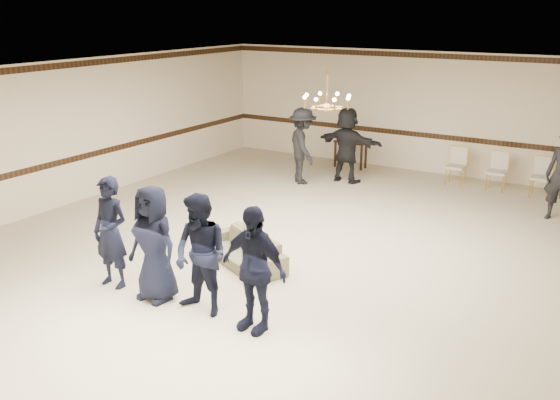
{
  "coord_description": "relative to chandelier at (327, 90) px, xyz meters",
  "views": [
    {
      "loc": [
        5.13,
        -9.04,
        4.32
      ],
      "look_at": [
        -0.08,
        -0.5,
        1.18
      ],
      "focal_mm": 39.93,
      "sensor_mm": 36.0,
      "label": 1
    }
  ],
  "objects": [
    {
      "name": "room",
      "position": [
        0.0,
        -1.0,
        -1.28
      ],
      "size": [
        12.01,
        14.01,
        3.21
      ],
      "color": "beige",
      "rests_on": "ground"
    },
    {
      "name": "chair_rail",
      "position": [
        0.0,
        5.99,
        -1.88
      ],
      "size": [
        12.0,
        0.02,
        0.14
      ],
      "primitive_type": "cube",
      "color": "#331E0F",
      "rests_on": "wall_back"
    },
    {
      "name": "crown_molding",
      "position": [
        0.0,
        5.99,
        0.21
      ],
      "size": [
        12.0,
        0.02,
        0.14
      ],
      "primitive_type": "cube",
      "color": "#331E0F",
      "rests_on": "wall_back"
    },
    {
      "name": "chandelier",
      "position": [
        0.0,
        0.0,
        0.0
      ],
      "size": [
        0.94,
        0.94,
        0.89
      ],
      "primitive_type": null,
      "color": "#B48239",
      "rests_on": "ceiling"
    },
    {
      "name": "boy_a",
      "position": [
        -1.93,
        -3.59,
        -1.97
      ],
      "size": [
        0.66,
        0.44,
        1.8
      ],
      "primitive_type": "imported",
      "rotation": [
        0.0,
        0.0,
        0.01
      ],
      "color": "black",
      "rests_on": "floor"
    },
    {
      "name": "boy_b",
      "position": [
        -1.03,
        -3.59,
        -1.97
      ],
      "size": [
        0.92,
        0.64,
        1.8
      ],
      "primitive_type": "imported",
      "rotation": [
        0.0,
        0.0,
        -0.08
      ],
      "color": "black",
      "rests_on": "floor"
    },
    {
      "name": "boy_c",
      "position": [
        -0.13,
        -3.59,
        -1.97
      ],
      "size": [
        0.94,
        0.76,
        1.8
      ],
      "primitive_type": "imported",
      "rotation": [
        0.0,
        0.0,
        -0.1
      ],
      "color": "black",
      "rests_on": "floor"
    },
    {
      "name": "boy_d",
      "position": [
        0.77,
        -3.59,
        -1.97
      ],
      "size": [
        1.09,
        0.53,
        1.8
      ],
      "primitive_type": "imported",
      "rotation": [
        0.0,
        0.0,
        -0.09
      ],
      "color": "black",
      "rests_on": "floor"
    },
    {
      "name": "settee",
      "position": [
        -0.64,
        -1.8,
        -2.61
      ],
      "size": [
        1.95,
        1.43,
        0.53
      ],
      "primitive_type": "imported",
      "rotation": [
        0.0,
        0.0,
        -0.45
      ],
      "color": "#6C6B48",
      "rests_on": "floor"
    },
    {
      "name": "adult_left",
      "position": [
        -2.33,
        3.28,
        -1.92
      ],
      "size": [
        1.38,
        1.37,
        1.91
      ],
      "primitive_type": "imported",
      "rotation": [
        0.0,
        0.0,
        2.37
      ],
      "color": "black",
      "rests_on": "floor"
    },
    {
      "name": "adult_mid",
      "position": [
        -1.43,
        3.98,
        -1.92
      ],
      "size": [
        1.82,
        0.72,
        1.91
      ],
      "primitive_type": "imported",
      "rotation": [
        0.0,
        0.0,
        3.05
      ],
      "color": "black",
      "rests_on": "floor"
    },
    {
      "name": "banquet_chair_left",
      "position": [
        1.04,
        5.15,
        -2.41
      ],
      "size": [
        0.47,
        0.47,
        0.94
      ],
      "primitive_type": null,
      "rotation": [
        0.0,
        0.0,
        -0.03
      ],
      "color": "beige",
      "rests_on": "floor"
    },
    {
      "name": "banquet_chair_mid",
      "position": [
        2.04,
        5.15,
        -2.41
      ],
      "size": [
        0.47,
        0.47,
        0.94
      ],
      "primitive_type": null,
      "rotation": [
        0.0,
        0.0,
        -0.03
      ],
      "color": "beige",
      "rests_on": "floor"
    },
    {
      "name": "banquet_chair_right",
      "position": [
        3.04,
        5.15,
        -2.41
      ],
      "size": [
        0.47,
        0.47,
        0.94
      ],
      "primitive_type": null,
      "rotation": [
        0.0,
        0.0,
        0.02
      ],
      "color": "beige",
      "rests_on": "floor"
    },
    {
      "name": "console_table",
      "position": [
        -1.96,
        5.35,
        -2.5
      ],
      "size": [
        0.9,
        0.39,
        0.75
      ],
      "primitive_type": "cube",
      "rotation": [
        0.0,
        0.0,
        -0.02
      ],
      "color": "black",
      "rests_on": "floor"
    }
  ]
}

